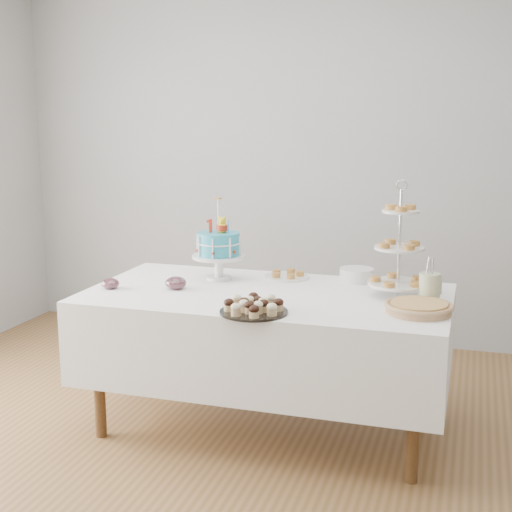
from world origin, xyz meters
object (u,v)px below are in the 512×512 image
(table, at_px, (267,333))
(tiered_stand, at_px, (399,249))
(plate_stack, at_px, (357,275))
(jam_bowl_b, at_px, (110,284))
(pie, at_px, (419,307))
(cupcake_tray, at_px, (254,306))
(jam_bowl_a, at_px, (176,283))
(pastry_plate, at_px, (287,275))
(birthday_cake, at_px, (219,258))
(utensil_pitcher, at_px, (430,287))

(table, xyz_separation_m, tiered_stand, (0.67, 0.12, 0.48))
(plate_stack, xyz_separation_m, jam_bowl_b, (-1.25, -0.57, -0.01))
(pie, height_order, tiered_stand, tiered_stand)
(table, xyz_separation_m, jam_bowl_b, (-0.84, -0.17, 0.25))
(cupcake_tray, relative_size, jam_bowl_a, 2.84)
(cupcake_tray, height_order, jam_bowl_a, cupcake_tray)
(pie, xyz_separation_m, pastry_plate, (-0.79, 0.53, -0.01))
(jam_bowl_a, bearing_deg, cupcake_tray, -30.99)
(plate_stack, xyz_separation_m, pastry_plate, (-0.40, -0.04, -0.02))
(birthday_cake, xyz_separation_m, pie, (1.16, -0.38, -0.10))
(table, xyz_separation_m, pastry_plate, (0.01, 0.36, 0.24))
(birthday_cake, bearing_deg, jam_bowl_a, -122.22)
(tiered_stand, relative_size, utensil_pitcher, 2.56)
(cupcake_tray, height_order, jam_bowl_b, cupcake_tray)
(jam_bowl_b, bearing_deg, utensil_pitcher, 6.65)
(pie, height_order, jam_bowl_b, jam_bowl_b)
(cupcake_tray, bearing_deg, table, 97.30)
(table, xyz_separation_m, pie, (0.81, -0.17, 0.26))
(table, bearing_deg, pastry_plate, 87.94)
(plate_stack, distance_m, jam_bowl_b, 1.38)
(table, distance_m, pastry_plate, 0.44)
(birthday_cake, xyz_separation_m, utensil_pitcher, (1.19, -0.19, -0.04))
(birthday_cake, distance_m, cupcake_tray, 0.74)
(table, bearing_deg, cupcake_tray, -82.70)
(pie, xyz_separation_m, plate_stack, (-0.39, 0.57, 0.01))
(cupcake_tray, distance_m, pastry_plate, 0.76)
(cupcake_tray, xyz_separation_m, pastry_plate, (-0.04, 0.76, -0.02))
(tiered_stand, bearing_deg, plate_stack, 133.38)
(cupcake_tray, relative_size, pastry_plate, 1.27)
(pie, height_order, jam_bowl_a, jam_bowl_a)
(cupcake_tray, height_order, plate_stack, same)
(table, bearing_deg, plate_stack, 44.09)
(tiered_stand, bearing_deg, jam_bowl_a, -170.50)
(table, xyz_separation_m, utensil_pitcher, (0.84, 0.03, 0.31))
(tiered_stand, distance_m, plate_stack, 0.44)
(cupcake_tray, bearing_deg, birthday_cake, 123.26)
(table, relative_size, pastry_plate, 7.40)
(jam_bowl_a, xyz_separation_m, utensil_pitcher, (1.34, 0.10, 0.05))
(jam_bowl_b, distance_m, utensil_pitcher, 1.69)
(cupcake_tray, relative_size, tiered_stand, 0.54)
(pastry_plate, xyz_separation_m, utensil_pitcher, (0.83, -0.34, 0.07))
(tiered_stand, xyz_separation_m, pastry_plate, (-0.66, 0.24, -0.24))
(cupcake_tray, distance_m, plate_stack, 0.88)
(birthday_cake, xyz_separation_m, cupcake_tray, (0.40, -0.61, -0.09))
(cupcake_tray, bearing_deg, pastry_plate, 92.86)
(pastry_plate, height_order, utensil_pitcher, utensil_pitcher)
(table, xyz_separation_m, cupcake_tray, (0.05, -0.40, 0.26))
(pie, distance_m, tiered_stand, 0.39)
(pie, relative_size, pastry_plate, 1.26)
(tiered_stand, xyz_separation_m, jam_bowl_a, (-1.17, -0.20, -0.22))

